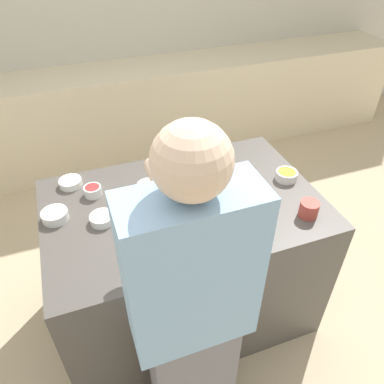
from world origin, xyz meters
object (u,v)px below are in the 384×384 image
object	(u,v)px
candy_bowl_center_rear	(93,191)
mug	(309,209)
candy_bowl_front_corner	(246,179)
baking_tray	(204,203)
candy_bowl_near_tray_right	(286,175)
candy_bowl_beside_tree	(70,182)
decorative_tree	(214,150)
candy_bowl_far_right	(55,215)
candy_bowl_behind_tray	(148,187)
person	(191,318)
gingerbread_house	(204,186)
candy_bowl_far_left	(102,218)

from	to	relation	value
candy_bowl_center_rear	mug	xyz separation A→B (m)	(0.99, -0.54, 0.01)
candy_bowl_front_corner	mug	distance (m)	0.39
baking_tray	candy_bowl_near_tray_right	world-z (taller)	candy_bowl_near_tray_right
candy_bowl_near_tray_right	candy_bowl_beside_tree	bearing A→B (deg)	162.96
decorative_tree	candy_bowl_far_right	bearing A→B (deg)	-172.92
baking_tray	mug	world-z (taller)	mug
candy_bowl_behind_tray	person	xyz separation A→B (m)	(-0.05, -0.82, -0.03)
baking_tray	gingerbread_house	size ratio (longest dim) A/B	1.26
candy_bowl_beside_tree	person	xyz separation A→B (m)	(0.34, -1.01, -0.02)
candy_bowl_center_rear	candy_bowl_behind_tray	size ratio (longest dim) A/B	0.81
candy_bowl_front_corner	decorative_tree	bearing A→B (deg)	128.38
candy_bowl_behind_tray	person	world-z (taller)	person
candy_bowl_far_left	candy_bowl_beside_tree	xyz separation A→B (m)	(-0.12, 0.35, -0.00)
candy_bowl_far_right	gingerbread_house	bearing A→B (deg)	-10.99
candy_bowl_beside_tree	person	world-z (taller)	person
gingerbread_house	person	bearing A→B (deg)	-115.46
gingerbread_house	candy_bowl_front_corner	world-z (taller)	gingerbread_house
candy_bowl_near_tray_right	gingerbread_house	bearing A→B (deg)	-174.85
decorative_tree	candy_bowl_front_corner	world-z (taller)	decorative_tree
gingerbread_house	candy_bowl_near_tray_right	world-z (taller)	gingerbread_house
candy_bowl_beside_tree	person	bearing A→B (deg)	-71.26
candy_bowl_front_corner	candy_bowl_behind_tray	size ratio (longest dim) A/B	0.93
mug	candy_bowl_far_left	bearing A→B (deg)	162.57
gingerbread_house	candy_bowl_beside_tree	bearing A→B (deg)	147.80
person	candy_bowl_center_rear	bearing A→B (deg)	105.07
candy_bowl_far_left	candy_bowl_far_right	bearing A→B (deg)	155.74
candy_bowl_near_tray_right	person	distance (m)	1.05
candy_bowl_beside_tree	candy_bowl_behind_tray	distance (m)	0.44
decorative_tree	person	world-z (taller)	person
candy_bowl_far_left	candy_bowl_near_tray_right	xyz separation A→B (m)	(1.04, 0.00, 0.01)
baking_tray	candy_bowl_center_rear	bearing A→B (deg)	152.69
candy_bowl_front_corner	candy_bowl_beside_tree	bearing A→B (deg)	161.31
decorative_tree	candy_bowl_center_rear	distance (m)	0.70
candy_bowl_behind_tray	person	distance (m)	0.82
candy_bowl_front_corner	candy_bowl_far_left	bearing A→B (deg)	-177.03
candy_bowl_far_left	person	xyz separation A→B (m)	(0.23, -0.66, -0.02)
candy_bowl_far_left	gingerbread_house	bearing A→B (deg)	-5.03
mug	person	world-z (taller)	person
baking_tray	candy_bowl_center_rear	size ratio (longest dim) A/B	3.99
candy_bowl_beside_tree	person	distance (m)	1.07
gingerbread_house	candy_bowl_far_right	world-z (taller)	gingerbread_house
candy_bowl_far_left	candy_bowl_behind_tray	distance (m)	0.32
candy_bowl_far_right	person	bearing A→B (deg)	-59.59
candy_bowl_beside_tree	candy_bowl_far_right	bearing A→B (deg)	-111.22
gingerbread_house	mug	xyz separation A→B (m)	(0.46, -0.26, -0.07)
decorative_tree	candy_bowl_near_tray_right	bearing A→B (deg)	-29.82
candy_bowl_beside_tree	mug	world-z (taller)	mug
decorative_tree	candy_bowl_far_left	distance (m)	0.72
candy_bowl_front_corner	candy_bowl_center_rear	world-z (taller)	candy_bowl_center_rear
decorative_tree	person	size ratio (longest dim) A/B	0.17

